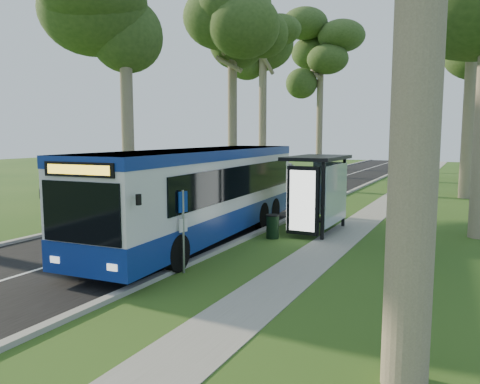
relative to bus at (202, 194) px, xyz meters
The scene contains 15 objects.
ground 2.39m from the bus, 38.22° to the right, with size 120.00×120.00×0.00m, color #264A17.
road 9.36m from the bus, 103.63° to the left, with size 7.00×100.00×0.02m, color black.
kerb_east 9.20m from the bus, 81.55° to the left, with size 0.25×100.00×0.12m, color #9E9B93.
kerb_west 10.72m from the bus, 122.35° to the left, with size 0.25×100.00×0.12m, color #9E9B93.
centre_line 9.36m from the bus, 103.63° to the left, with size 0.12×100.00×0.01m, color white.
footpath 10.09m from the bus, 64.19° to the left, with size 1.50×100.00×0.02m, color gray.
bus is the anchor object (origin of this frame).
bus_stop_sign 4.04m from the bus, 66.18° to the right, with size 0.12×0.32×2.29m.
bus_shelter 4.42m from the bus, 41.55° to the left, with size 1.88×3.46×2.96m.
litter_bin 2.84m from the bus, 34.07° to the left, with size 0.50×0.50×0.88m.
car_white 26.04m from the bus, 105.11° to the left, with size 1.63×4.06×1.38m, color silver.
car_silver 24.46m from the bus, 108.93° to the left, with size 1.51×4.32×1.42m, color #A6A9AE.
tree_west_c 21.01m from the bus, 114.34° to the left, with size 5.20×5.20×15.47m.
tree_west_d 30.92m from the bus, 109.74° to the left, with size 5.20×5.20×18.08m.
tree_west_e 39.04m from the bus, 100.98° to the left, with size 5.20×5.20×16.28m.
Camera 1 is at (7.29, -13.08, 3.75)m, focal length 35.00 mm.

